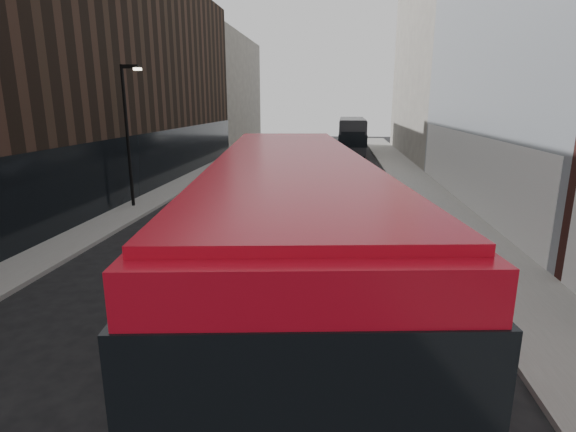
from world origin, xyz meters
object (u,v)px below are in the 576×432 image
(car_a, at_px, (313,213))
(car_b, at_px, (338,174))
(grey_bus, at_px, (352,135))
(street_lamp, at_px, (128,127))
(car_c, at_px, (345,175))
(red_bus, at_px, (290,259))

(car_a, bearing_deg, car_b, 82.72)
(grey_bus, xyz_separation_m, car_a, (-2.48, -29.48, -1.30))
(street_lamp, xyz_separation_m, car_c, (10.98, 7.63, -3.45))
(car_b, height_order, car_c, car_b)
(street_lamp, bearing_deg, red_bus, -55.29)
(street_lamp, bearing_deg, car_c, 34.78)
(red_bus, relative_size, car_c, 2.24)
(red_bus, bearing_deg, grey_bus, 79.28)
(street_lamp, relative_size, red_bus, 0.62)
(red_bus, relative_size, car_b, 2.51)
(grey_bus, xyz_separation_m, car_b, (-1.38, -18.76, -1.25))
(street_lamp, xyz_separation_m, car_a, (9.44, -2.89, -3.48))
(grey_bus, xyz_separation_m, car_c, (-0.94, -18.97, -1.26))
(car_a, distance_m, car_b, 10.78)
(street_lamp, relative_size, car_a, 1.71)
(street_lamp, distance_m, red_bus, 16.93)
(car_c, bearing_deg, street_lamp, -140.91)
(red_bus, distance_m, car_b, 21.78)
(grey_bus, distance_m, car_b, 18.85)
(car_a, bearing_deg, street_lamp, 161.55)
(car_b, xyz_separation_m, car_c, (0.44, -0.21, -0.01))
(grey_bus, bearing_deg, car_b, -93.50)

